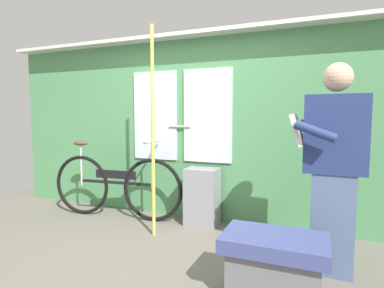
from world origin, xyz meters
The scene contains 7 objects.
ground_plane centered at (0.00, 0.00, -0.02)m, with size 6.43×3.92×0.04m, color #666056.
train_door_wall centered at (-0.01, 1.15, 1.16)m, with size 5.43×0.28×2.22m.
bicycle_near_door centered at (-0.94, 0.78, 0.40)m, with size 1.73×0.44×0.97m.
passenger_reading_newspaper centered at (1.49, 0.27, 0.88)m, with size 0.57×0.49×1.66m.
trash_bin_by_wall centered at (0.15, 0.94, 0.33)m, with size 0.37×0.28×0.66m, color gray.
handrail_pole centered at (-0.21, 0.45, 1.09)m, with size 0.04×0.04×2.18m, color #C6C14C.
bench_seat_corner centered at (1.12, -0.26, 0.24)m, with size 0.70×0.44×0.45m.
Camera 1 is at (1.38, -2.38, 1.26)m, focal length 29.28 mm.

